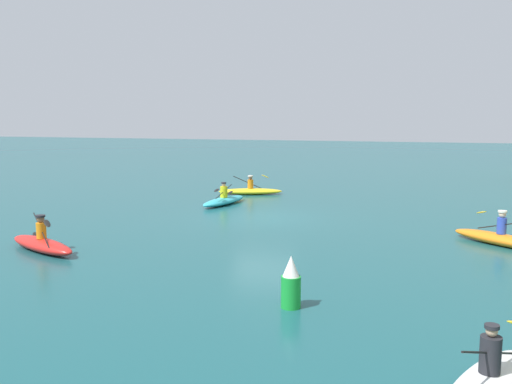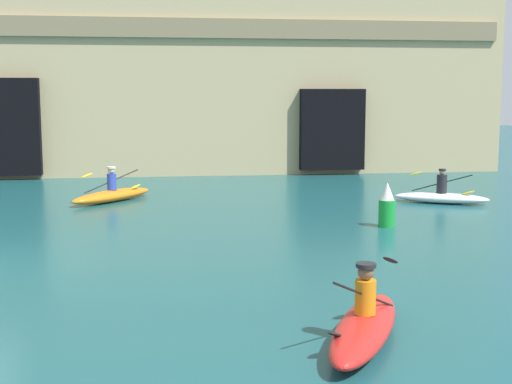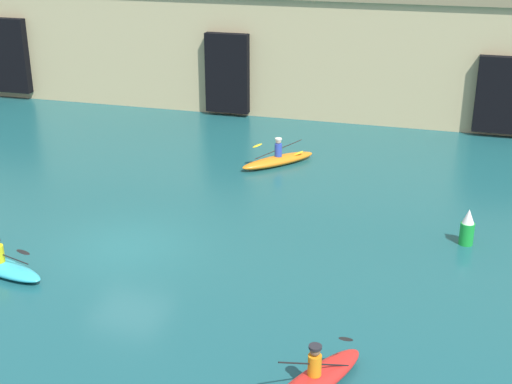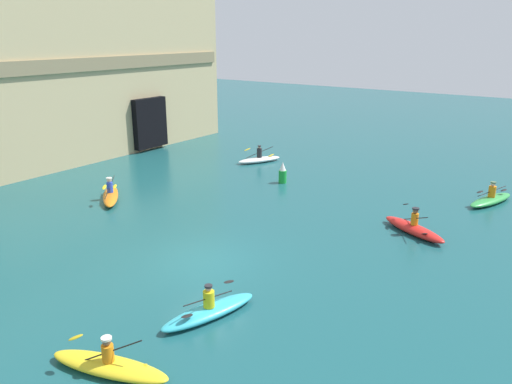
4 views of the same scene
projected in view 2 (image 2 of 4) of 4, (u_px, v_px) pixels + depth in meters
cliff_bluff at (12, 43)px, 32.99m from camera, size 44.48×8.28×11.83m
kayak_white at (441, 197)px, 23.51m from camera, size 3.10×2.12×1.14m
kayak_orange at (112, 194)px, 23.86m from camera, size 2.88×3.16×1.17m
kayak_red at (365, 325)px, 10.40m from camera, size 2.16×3.32×1.18m
marker_buoy at (387, 206)px, 19.31m from camera, size 0.45×0.45×1.22m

